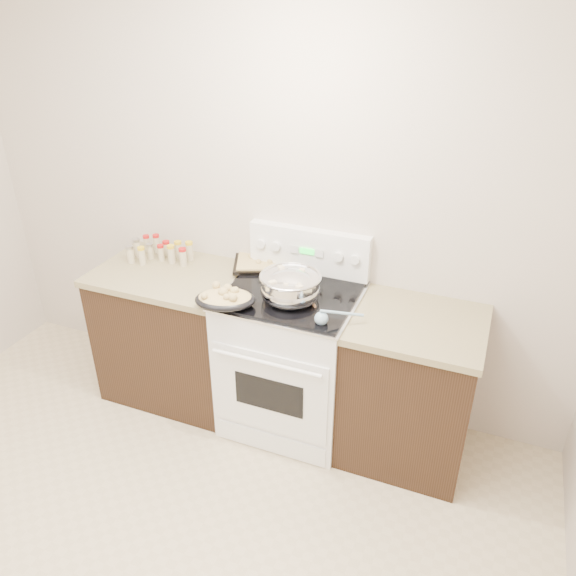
% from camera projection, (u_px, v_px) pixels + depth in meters
% --- Properties ---
extents(room_shell, '(4.10, 3.60, 2.75)m').
position_uv_depth(room_shell, '(32.00, 267.00, 1.83)').
color(room_shell, beige).
rests_on(room_shell, ground).
extents(counter_left, '(0.93, 0.67, 0.92)m').
position_uv_depth(counter_left, '(176.00, 332.00, 3.75)').
color(counter_left, black).
rests_on(counter_left, ground).
extents(counter_right, '(0.73, 0.67, 0.92)m').
position_uv_depth(counter_right, '(409.00, 388.00, 3.23)').
color(counter_right, black).
rests_on(counter_right, ground).
extents(kitchen_range, '(0.78, 0.73, 1.22)m').
position_uv_depth(kitchen_range, '(291.00, 357.00, 3.46)').
color(kitchen_range, white).
rests_on(kitchen_range, ground).
extents(mixing_bowl, '(0.35, 0.35, 0.20)m').
position_uv_depth(mixing_bowl, '(290.00, 287.00, 3.12)').
color(mixing_bowl, silver).
rests_on(mixing_bowl, kitchen_range).
extents(roasting_pan, '(0.40, 0.33, 0.12)m').
position_uv_depth(roasting_pan, '(225.00, 298.00, 3.08)').
color(roasting_pan, black).
rests_on(roasting_pan, kitchen_range).
extents(baking_sheet, '(0.50, 0.43, 0.06)m').
position_uv_depth(baking_sheet, '(267.00, 262.00, 3.54)').
color(baking_sheet, black).
rests_on(baking_sheet, kitchen_range).
extents(wooden_spoon, '(0.17, 0.20, 0.04)m').
position_uv_depth(wooden_spoon, '(298.00, 299.00, 3.14)').
color(wooden_spoon, tan).
rests_on(wooden_spoon, kitchen_range).
extents(blue_ladle, '(0.24, 0.16, 0.09)m').
position_uv_depth(blue_ladle, '(324.00, 318.00, 2.93)').
color(blue_ladle, '#7EA1BD').
rests_on(blue_ladle, kitchen_range).
extents(spice_jars, '(0.40, 0.24, 0.13)m').
position_uv_depth(spice_jars, '(160.00, 251.00, 3.65)').
color(spice_jars, '#BFB28C').
rests_on(spice_jars, counter_left).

